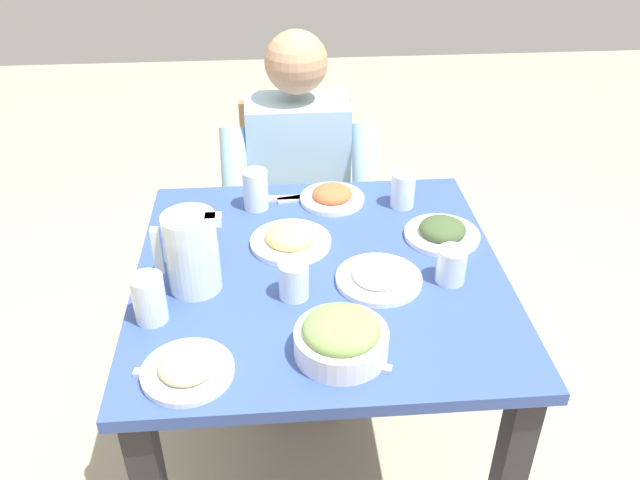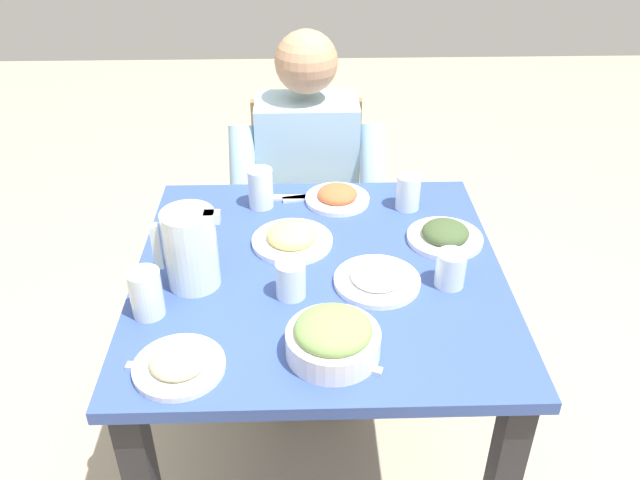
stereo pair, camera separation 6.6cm
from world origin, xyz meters
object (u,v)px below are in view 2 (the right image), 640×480
Objects in this scene: salad_bowl at (333,338)px; plate_yoghurt at (377,278)px; water_pitcher at (191,249)px; water_glass_far_right at (408,192)px; water_glass_center at (146,293)px; water_glass_near_right at (451,269)px; plate_rice_curry at (337,196)px; water_glass_near_left at (261,188)px; diner_near at (308,203)px; water_glass_far_left at (291,279)px; plate_beans at (179,364)px; chair_near at (308,210)px; plate_fries at (292,237)px; dining_table at (319,313)px; plate_dolmas at (445,235)px.

salad_bowl is 0.26m from plate_yoghurt.
water_glass_far_right is at bearing -148.42° from water_pitcher.
water_glass_center is 0.68m from water_glass_near_right.
water_pitcher is at bearing 46.76° from plate_rice_curry.
water_glass_center is 1.00× the size of water_glass_near_left.
diner_near reaches higher than water_glass_far_left.
plate_rice_curry is 2.05× the size of water_glass_far_left.
water_pitcher is 1.71× the size of water_glass_near_left.
diner_near is 0.93m from plate_beans.
water_pitcher is 1.04× the size of plate_beans.
plate_yoghurt is 2.36× the size of water_glass_near_right.
water_glass_far_left is at bearing 50.52° from water_glass_far_right.
salad_bowl is 1.06× the size of plate_rice_curry.
chair_near is 0.93m from water_pitcher.
diner_near reaches higher than plate_rice_curry.
water_glass_near_right is (-0.28, -0.23, 0.00)m from salad_bowl.
plate_yoghurt is at bearing 103.99° from diner_near.
water_glass_far_left is at bearing -133.23° from plate_beans.
water_pitcher reaches higher than plate_fries.
chair_near is at bearing -68.81° from water_glass_near_right.
plate_rice_curry is 0.40m from plate_yoghurt.
dining_table is 4.54× the size of plate_dolmas.
plate_beans is at bearing 91.28° from water_pitcher.
plate_fries is at bearing 0.42° from plate_dolmas.
dining_table is 0.38m from plate_dolmas.
water_glass_center is at bearing 10.42° from water_glass_far_left.
plate_rice_curry is at bearing -11.86° from water_glass_far_right.
chair_near is 9.72× the size of water_glass_far_left.
dining_table is 7.92× the size of water_glass_near_left.
plate_beans is 0.66m from water_glass_near_left.
plate_yoghurt is (-0.42, -0.27, 0.00)m from plate_beans.
water_glass_center is at bearing 64.36° from water_glass_near_left.
salad_bowl is at bearing 101.74° from plate_fries.
plate_rice_curry is 2.11× the size of water_glass_near_right.
water_pitcher is at bearing -2.03° from plate_yoghurt.
plate_rice_curry is 0.20m from water_glass_far_right.
water_glass_near_right is at bearing 153.44° from plate_fries.
water_glass_far_right is (0.05, -0.36, 0.01)m from water_glass_near_right.
chair_near is 1.16m from plate_beans.
water_glass_center is (0.31, 0.27, 0.04)m from plate_fries.
dining_table is 7.95× the size of water_glass_center.
plate_beans is 0.64m from water_glass_near_right.
water_pitcher is at bearing -88.72° from plate_beans.
water_glass_center is (0.70, 0.27, 0.04)m from plate_dolmas.
chair_near reaches higher than water_glass_far_left.
water_glass_far_left is (0.39, 0.22, 0.03)m from plate_dolmas.
water_glass_center is 0.52m from water_glass_near_left.
chair_near reaches higher than plate_beans.
plate_beans is at bearing 63.77° from plate_fries.
water_glass_center is at bearing -62.52° from plate_beans.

